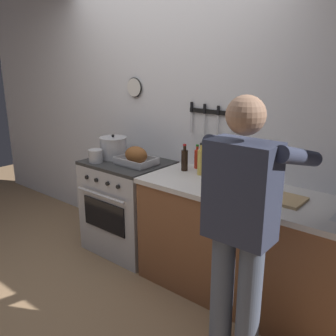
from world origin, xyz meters
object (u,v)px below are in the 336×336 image
at_px(bottle_vinegar, 226,163).
at_px(bottle_olive_oil, 206,157).
at_px(cutting_board, 277,198).
at_px(bottle_cooking_oil, 201,161).
at_px(person_cook, 241,222).
at_px(bottle_soy_sauce, 185,160).
at_px(saucepan, 96,156).
at_px(stove, 128,206).
at_px(bottle_hot_sauce, 197,159).
at_px(stock_pot, 113,148).
at_px(roasting_pan, 136,157).

height_order(bottle_vinegar, bottle_olive_oil, bottle_olive_oil).
bearing_deg(bottle_olive_oil, cutting_board, -16.97).
xyz_separation_m(cutting_board, bottle_cooking_oil, (-0.73, 0.13, 0.10)).
height_order(person_cook, bottle_soy_sauce, person_cook).
bearing_deg(saucepan, bottle_vinegar, 19.21).
bearing_deg(stove, bottle_hot_sauce, 20.49).
height_order(cutting_board, bottle_cooking_oil, bottle_cooking_oil).
distance_m(person_cook, bottle_olive_oil, 1.15).
relative_size(stock_pot, saucepan, 2.00).
distance_m(person_cook, bottle_vinegar, 1.01).
xyz_separation_m(saucepan, cutting_board, (1.70, 0.18, -0.05)).
relative_size(stock_pot, bottle_cooking_oil, 0.97).
relative_size(bottle_cooking_oil, bottle_soy_sauce, 1.15).
relative_size(bottle_hot_sauce, bottle_cooking_oil, 0.79).
distance_m(cutting_board, bottle_vinegar, 0.60).
xyz_separation_m(stove, roasting_pan, (0.14, -0.02, 0.52)).
relative_size(bottle_vinegar, bottle_olive_oil, 0.89).
xyz_separation_m(bottle_hot_sauce, bottle_soy_sauce, (-0.04, -0.12, 0.01)).
xyz_separation_m(bottle_olive_oil, bottle_soy_sauce, (-0.15, -0.10, -0.03)).
distance_m(cutting_board, bottle_hot_sauce, 0.90).
bearing_deg(bottle_olive_oil, saucepan, -156.56).
xyz_separation_m(cutting_board, bottle_hot_sauce, (-0.86, 0.26, 0.08)).
bearing_deg(saucepan, roasting_pan, 27.80).
height_order(saucepan, bottle_vinegar, bottle_vinegar).
height_order(roasting_pan, saucepan, roasting_pan).
bearing_deg(saucepan, cutting_board, 6.08).
height_order(stove, person_cook, person_cook).
xyz_separation_m(stove, person_cook, (1.54, -0.61, 0.50)).
xyz_separation_m(roasting_pan, saucepan, (-0.35, -0.18, -0.01)).
distance_m(bottle_vinegar, bottle_olive_oil, 0.21).
height_order(person_cook, bottle_vinegar, person_cook).
height_order(person_cook, roasting_pan, person_cook).
distance_m(stock_pot, bottle_vinegar, 1.15).
relative_size(roasting_pan, saucepan, 2.69).
distance_m(stock_pot, bottle_olive_oil, 0.95).
bearing_deg(bottle_soy_sauce, stove, -169.22).
distance_m(stove, cutting_board, 1.57).
relative_size(stove, stock_pot, 3.45).
bearing_deg(bottle_olive_oil, bottle_cooking_oil, -75.43).
bearing_deg(stock_pot, bottle_cooking_oil, 6.23).
distance_m(cutting_board, bottle_cooking_oil, 0.75).
bearing_deg(bottle_hot_sauce, bottle_vinegar, -6.82).
xyz_separation_m(bottle_vinegar, bottle_soy_sauce, (-0.36, -0.09, -0.01)).
distance_m(roasting_pan, saucepan, 0.39).
height_order(roasting_pan, bottle_soy_sauce, bottle_soy_sauce).
relative_size(roasting_pan, bottle_cooking_oil, 1.31).
distance_m(person_cook, roasting_pan, 1.52).
height_order(person_cook, bottle_cooking_oil, person_cook).
bearing_deg(saucepan, person_cook, -13.22).
distance_m(stock_pot, cutting_board, 1.69).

